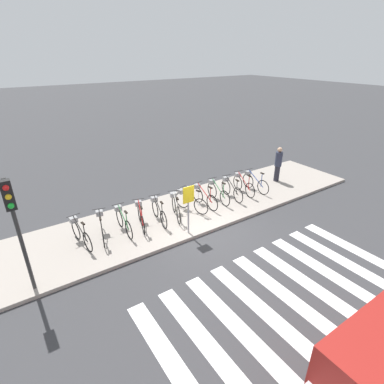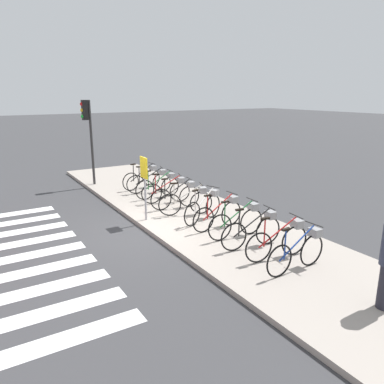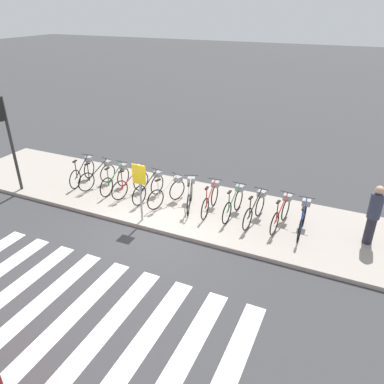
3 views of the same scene
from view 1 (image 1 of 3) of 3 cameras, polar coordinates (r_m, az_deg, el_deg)
name	(u,v)px [view 1 (image 1 of 3)]	position (r m, az deg, el deg)	size (l,w,h in m)	color
ground_plane	(207,234)	(11.10, 2.80, -8.02)	(120.00, 120.00, 0.00)	#38383A
sidewalk	(181,213)	(12.32, -2.10, -4.04)	(17.68, 3.55, 0.12)	#9E9389
road_crosswalk	(358,351)	(8.43, 29.07, -25.00)	(7.65, 8.00, 0.01)	silver
parked_bicycle_0	(80,232)	(10.82, -20.55, -7.22)	(0.46, 1.64, 1.01)	black
parked_bicycle_1	(101,226)	(10.93, -16.87, -6.27)	(0.57, 1.61, 1.01)	black
parked_bicycle_2	(123,220)	(11.10, -13.03, -5.29)	(0.46, 1.65, 1.01)	black
parked_bicycle_3	(141,215)	(11.29, -9.77, -4.43)	(0.61, 1.59, 1.01)	black
parked_bicycle_4	(158,211)	(11.52, -6.44, -3.56)	(0.46, 1.64, 1.01)	black
parked_bicycle_5	(176,206)	(11.78, -3.15, -2.72)	(0.68, 1.56, 1.01)	black
parked_bicycle_6	(190,201)	(12.21, -0.48, -1.64)	(0.67, 1.57, 1.01)	black
parked_bicycle_7	(203,196)	(12.60, 2.18, -0.76)	(0.46, 1.65, 1.01)	black
parked_bicycle_8	(217,191)	(13.04, 4.81, 0.11)	(0.46, 1.65, 1.01)	black
parked_bicycle_9	(231,188)	(13.40, 7.41, 0.69)	(0.46, 1.64, 1.01)	black
parked_bicycle_10	(243,184)	(13.94, 9.62, 1.54)	(0.46, 1.64, 1.01)	black
parked_bicycle_11	(254,181)	(14.30, 11.74, 1.97)	(0.46, 1.65, 1.01)	black
pedestrian	(278,164)	(15.49, 16.08, 5.24)	(0.34, 0.34, 1.75)	#23232D
traffic_light	(14,215)	(8.43, -30.85, -3.71)	(0.24, 0.40, 3.31)	#2D2D2D
sign_post	(188,202)	(10.31, -0.68, -1.90)	(0.44, 0.07, 1.84)	#99999E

